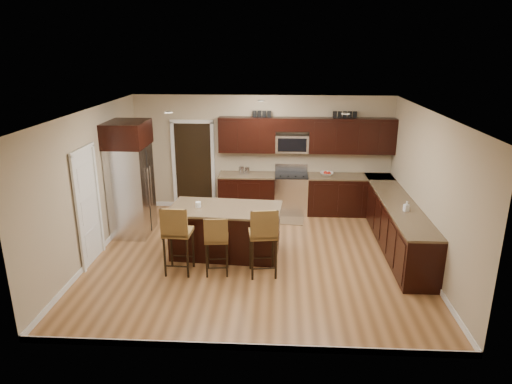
# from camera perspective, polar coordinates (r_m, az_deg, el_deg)

# --- Properties ---
(floor) EXTENTS (6.00, 6.00, 0.00)m
(floor) POSITION_cam_1_polar(r_m,az_deg,el_deg) (8.60, 0.02, -8.13)
(floor) COLOR #9B693D
(floor) RESTS_ON ground
(ceiling) EXTENTS (6.00, 6.00, 0.00)m
(ceiling) POSITION_cam_1_polar(r_m,az_deg,el_deg) (7.80, 0.03, 10.00)
(ceiling) COLOR silver
(ceiling) RESTS_ON wall_back
(wall_back) EXTENTS (6.00, 0.00, 6.00)m
(wall_back) POSITION_cam_1_polar(r_m,az_deg,el_deg) (10.75, 0.83, 4.85)
(wall_back) COLOR tan
(wall_back) RESTS_ON floor
(wall_left) EXTENTS (0.00, 5.50, 5.50)m
(wall_left) POSITION_cam_1_polar(r_m,az_deg,el_deg) (8.78, -19.92, 0.79)
(wall_left) COLOR tan
(wall_left) RESTS_ON floor
(wall_right) EXTENTS (0.00, 5.50, 5.50)m
(wall_right) POSITION_cam_1_polar(r_m,az_deg,el_deg) (8.49, 20.69, 0.13)
(wall_right) COLOR tan
(wall_right) RESTS_ON floor
(base_cabinets) EXTENTS (4.02, 3.96, 0.92)m
(base_cabinets) POSITION_cam_1_polar(r_m,az_deg,el_deg) (9.85, 11.61, -2.14)
(base_cabinets) COLOR black
(base_cabinets) RESTS_ON floor
(upper_cabinets) EXTENTS (4.00, 0.33, 0.80)m
(upper_cabinets) POSITION_cam_1_polar(r_m,az_deg,el_deg) (10.50, 6.55, 7.16)
(upper_cabinets) COLOR black
(upper_cabinets) RESTS_ON wall_back
(range) EXTENTS (0.76, 0.64, 1.11)m
(range) POSITION_cam_1_polar(r_m,az_deg,el_deg) (10.69, 4.39, -0.16)
(range) COLOR silver
(range) RESTS_ON floor
(microwave) EXTENTS (0.76, 0.31, 0.40)m
(microwave) POSITION_cam_1_polar(r_m,az_deg,el_deg) (10.55, 4.52, 6.04)
(microwave) COLOR silver
(microwave) RESTS_ON upper_cabinets
(doorway) EXTENTS (0.85, 0.03, 2.06)m
(doorway) POSITION_cam_1_polar(r_m,az_deg,el_deg) (11.00, -7.81, 3.27)
(doorway) COLOR black
(doorway) RESTS_ON floor
(pantry_door) EXTENTS (0.03, 0.80, 2.04)m
(pantry_door) POSITION_cam_1_polar(r_m,az_deg,el_deg) (8.61, -20.32, -1.90)
(pantry_door) COLOR white
(pantry_door) RESTS_ON floor
(letter_decor) EXTENTS (2.20, 0.03, 0.15)m
(letter_decor) POSITION_cam_1_polar(r_m,az_deg,el_deg) (10.42, 5.84, 9.63)
(letter_decor) COLOR black
(letter_decor) RESTS_ON upper_cabinets
(island) EXTENTS (2.12, 1.21, 0.92)m
(island) POSITION_cam_1_polar(r_m,az_deg,el_deg) (8.59, -3.80, -5.03)
(island) COLOR black
(island) RESTS_ON floor
(stool_left) EXTENTS (0.48, 0.48, 1.23)m
(stool_left) POSITION_cam_1_polar(r_m,az_deg,el_deg) (7.81, -9.88, -5.00)
(stool_left) COLOR olive
(stool_left) RESTS_ON floor
(stool_mid) EXTENTS (0.44, 0.44, 1.06)m
(stool_mid) POSITION_cam_1_polar(r_m,az_deg,el_deg) (7.74, -4.97, -5.85)
(stool_mid) COLOR olive
(stool_mid) RESTS_ON floor
(stool_right) EXTENTS (0.52, 0.52, 1.23)m
(stool_right) POSITION_cam_1_polar(r_m,az_deg,el_deg) (7.62, 0.94, -5.30)
(stool_right) COLOR olive
(stool_right) RESTS_ON floor
(refrigerator) EXTENTS (0.79, 0.99, 2.35)m
(refrigerator) POSITION_cam_1_polar(r_m,az_deg,el_deg) (9.61, -15.42, 1.73)
(refrigerator) COLOR silver
(refrigerator) RESTS_ON floor
(floor_mat) EXTENTS (0.85, 0.62, 0.01)m
(floor_mat) POSITION_cam_1_polar(r_m,az_deg,el_deg) (10.34, 3.75, -3.53)
(floor_mat) COLOR brown
(floor_mat) RESTS_ON floor
(fruit_bowl) EXTENTS (0.32, 0.32, 0.07)m
(fruit_bowl) POSITION_cam_1_polar(r_m,az_deg,el_deg) (10.60, 8.83, 2.26)
(fruit_bowl) COLOR silver
(fruit_bowl) RESTS_ON base_cabinets
(soap_bottle) EXTENTS (0.11, 0.11, 0.19)m
(soap_bottle) POSITION_cam_1_polar(r_m,az_deg,el_deg) (8.63, 18.30, -1.69)
(soap_bottle) COLOR #B2B2B2
(soap_bottle) RESTS_ON base_cabinets
(canister_tall) EXTENTS (0.12, 0.12, 0.18)m
(canister_tall) POSITION_cam_1_polar(r_m,az_deg,el_deg) (10.57, -1.84, 2.72)
(canister_tall) COLOR silver
(canister_tall) RESTS_ON base_cabinets
(canister_short) EXTENTS (0.11, 0.11, 0.17)m
(canister_short) POSITION_cam_1_polar(r_m,az_deg,el_deg) (10.56, -1.11, 2.68)
(canister_short) COLOR silver
(canister_short) RESTS_ON base_cabinets
(island_jar) EXTENTS (0.10, 0.10, 0.10)m
(island_jar) POSITION_cam_1_polar(r_m,az_deg,el_deg) (8.47, -7.24, -1.56)
(island_jar) COLOR white
(island_jar) RESTS_ON island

